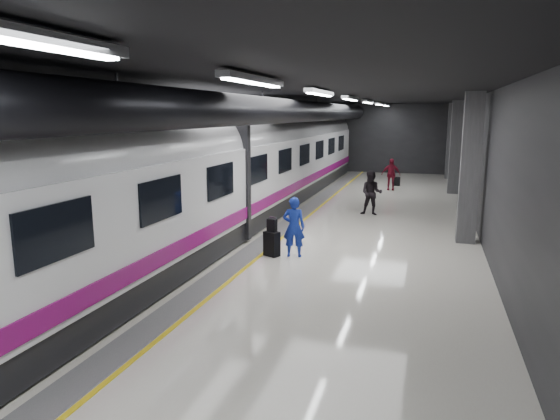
% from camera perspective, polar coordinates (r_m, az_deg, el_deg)
% --- Properties ---
extents(ground, '(40.00, 40.00, 0.00)m').
position_cam_1_polar(ground, '(14.77, 2.89, -4.21)').
color(ground, silver).
rests_on(ground, ground).
extents(platform_hall, '(10.02, 40.02, 4.51)m').
position_cam_1_polar(platform_hall, '(15.26, 2.84, 9.73)').
color(platform_hall, black).
rests_on(platform_hall, ground).
extents(train, '(3.05, 38.00, 4.05)m').
position_cam_1_polar(train, '(15.47, -8.82, 4.17)').
color(train, black).
rests_on(train, ground).
extents(traveler_main, '(0.66, 0.49, 1.66)m').
position_cam_1_polar(traveler_main, '(13.58, 1.59, -1.95)').
color(traveler_main, '#1A2FC4').
rests_on(traveler_main, ground).
extents(suitcase_main, '(0.49, 0.41, 0.68)m').
position_cam_1_polar(suitcase_main, '(13.74, -0.95, -3.89)').
color(suitcase_main, black).
rests_on(suitcase_main, ground).
extents(shoulder_bag, '(0.30, 0.21, 0.35)m').
position_cam_1_polar(shoulder_bag, '(13.64, -0.93, -1.76)').
color(shoulder_bag, black).
rests_on(shoulder_bag, suitcase_main).
extents(traveler_far_a, '(0.86, 0.68, 1.72)m').
position_cam_1_polar(traveler_far_a, '(19.50, 10.42, 1.91)').
color(traveler_far_a, black).
rests_on(traveler_far_a, ground).
extents(traveler_far_b, '(0.98, 0.47, 1.62)m').
position_cam_1_polar(traveler_far_b, '(26.25, 12.56, 4.00)').
color(traveler_far_b, maroon).
rests_on(traveler_far_b, ground).
extents(suitcase_far, '(0.34, 0.24, 0.48)m').
position_cam_1_polar(suitcase_far, '(27.94, 13.22, 3.20)').
color(suitcase_far, black).
rests_on(suitcase_far, ground).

